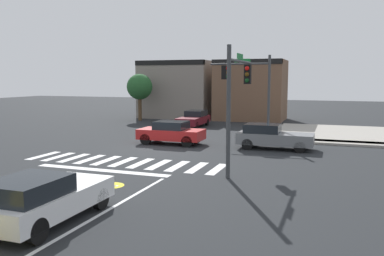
{
  "coord_description": "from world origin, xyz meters",
  "views": [
    {
      "loc": [
        10.03,
        -22.1,
        4.17
      ],
      "look_at": [
        1.4,
        1.93,
        1.05
      ],
      "focal_mm": 37.58,
      "sensor_mm": 36.0,
      "label": 1
    }
  ],
  "objects": [
    {
      "name": "curb_corner_northeast",
      "position": [
        8.49,
        9.42,
        0.07
      ],
      "size": [
        10.0,
        10.6,
        0.15
      ],
      "color": "#9E998E",
      "rests_on": "ground_plane"
    },
    {
      "name": "car_red",
      "position": [
        0.12,
        1.5,
        0.76
      ],
      "size": [
        4.14,
        1.89,
        1.48
      ],
      "color": "red",
      "rests_on": "ground_plane"
    },
    {
      "name": "lane_markings",
      "position": [
        1.11,
        -12.02,
        0.0
      ],
      "size": [
        6.8,
        20.25,
        0.01
      ],
      "color": "white",
      "rests_on": "ground_plane"
    },
    {
      "name": "ground_plane",
      "position": [
        0.0,
        0.0,
        0.0
      ],
      "size": [
        120.0,
        120.0,
        0.0
      ],
      "primitive_type": "plane",
      "color": "#232628"
    },
    {
      "name": "car_gray",
      "position": [
        6.52,
        1.9,
        0.75
      ],
      "size": [
        4.42,
        1.85,
        1.48
      ],
      "color": "slate",
      "rests_on": "ground_plane"
    },
    {
      "name": "traffic_signal_northeast",
      "position": [
        4.38,
        4.99,
        3.87
      ],
      "size": [
        4.17,
        0.32,
        5.76
      ],
      "rotation": [
        0.0,
        0.0,
        3.14
      ],
      "color": "#383A3D",
      "rests_on": "ground_plane"
    },
    {
      "name": "traffic_signal_southeast",
      "position": [
        5.84,
        -4.31,
        3.74
      ],
      "size": [
        0.32,
        4.49,
        5.56
      ],
      "rotation": [
        0.0,
        0.0,
        1.57
      ],
      "color": "#383A3D",
      "rests_on": "ground_plane"
    },
    {
      "name": "car_white",
      "position": [
        2.2,
        -12.98,
        0.76
      ],
      "size": [
        1.9,
        4.3,
        1.47
      ],
      "rotation": [
        0.0,
        0.0,
        1.57
      ],
      "color": "white",
      "rests_on": "ground_plane"
    },
    {
      "name": "bike_detector_marking",
      "position": [
        1.83,
        -8.67,
        0.0
      ],
      "size": [
        1.0,
        1.0,
        0.01
      ],
      "color": "yellow",
      "rests_on": "ground_plane"
    },
    {
      "name": "car_maroon",
      "position": [
        -1.65,
        10.93,
        0.71
      ],
      "size": [
        1.75,
        4.44,
        1.4
      ],
      "rotation": [
        0.0,
        0.0,
        -1.57
      ],
      "color": "maroon",
      "rests_on": "ground_plane"
    },
    {
      "name": "roadside_tree",
      "position": [
        -8.5,
        14.0,
        3.36
      ],
      "size": [
        2.56,
        2.56,
        4.68
      ],
      "color": "#4C3823",
      "rests_on": "ground_plane"
    },
    {
      "name": "storefront_row",
      "position": [
        -2.7,
        18.77,
        3.06
      ],
      "size": [
        15.19,
        5.96,
        6.08
      ],
      "color": "gray",
      "rests_on": "ground_plane"
    },
    {
      "name": "crosswalk_near",
      "position": [
        -0.0,
        -4.5,
        0.0
      ],
      "size": [
        10.33,
        2.46,
        0.01
      ],
      "color": "silver",
      "rests_on": "ground_plane"
    }
  ]
}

